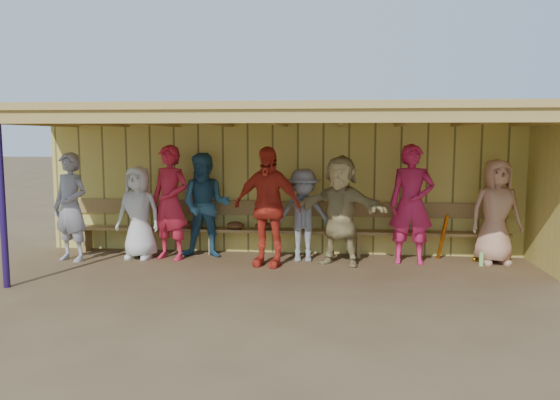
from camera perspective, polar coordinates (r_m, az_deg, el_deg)
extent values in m
plane|color=brown|center=(8.59, -0.24, -7.24)|extent=(90.00, 90.00, 0.00)
imported|color=gray|center=(9.67, -21.03, -0.69)|extent=(0.76, 0.61, 1.81)
imported|color=silver|center=(9.51, -14.55, -1.28)|extent=(0.82, 0.59, 1.57)
imported|color=#2E607E|center=(9.39, -7.79, -0.56)|extent=(0.90, 0.71, 1.79)
imported|color=red|center=(8.68, -1.34, -0.68)|extent=(1.20, 0.73, 1.91)
imported|color=gray|center=(9.04, 2.43, -1.59)|extent=(1.03, 0.64, 1.54)
imported|color=tan|center=(8.79, 6.30, -1.09)|extent=(1.72, 1.05, 1.77)
imported|color=#C61F4F|center=(9.07, 13.57, -0.44)|extent=(0.74, 0.52, 1.95)
imported|color=tan|center=(9.50, 21.64, -1.14)|extent=(0.91, 0.66, 1.71)
imported|color=red|center=(9.31, -11.41, -0.27)|extent=(0.81, 0.66, 1.93)
cube|color=#D8C85C|center=(9.72, 0.60, 1.56)|extent=(8.60, 0.20, 2.40)
cube|color=#D8C85C|center=(9.39, 26.50, 0.68)|extent=(0.20, 1.62, 2.40)
cube|color=tan|center=(8.35, -0.25, 9.31)|extent=(8.80, 3.20, 0.10)
cube|color=tan|center=(6.85, -1.60, 8.80)|extent=(8.80, 0.10, 0.18)
cube|color=tan|center=(9.53, -23.83, 7.58)|extent=(0.08, 3.00, 0.16)
cube|color=tan|center=(9.10, -18.57, 7.86)|extent=(0.08, 3.00, 0.16)
cube|color=tan|center=(8.75, -12.84, 8.10)|extent=(0.08, 3.00, 0.16)
cube|color=tan|center=(8.50, -6.70, 8.27)|extent=(0.08, 3.00, 0.16)
cube|color=tan|center=(8.34, -0.25, 8.35)|extent=(0.08, 3.00, 0.16)
cube|color=tan|center=(8.29, 6.36, 8.32)|extent=(0.08, 3.00, 0.16)
cube|color=tan|center=(8.36, 12.95, 8.18)|extent=(0.08, 3.00, 0.16)
cube|color=tan|center=(8.52, 19.37, 7.94)|extent=(0.08, 3.00, 0.16)
cube|color=tan|center=(8.79, 25.45, 7.62)|extent=(0.08, 3.00, 0.16)
cylinder|color=navy|center=(8.27, -27.05, -0.07)|extent=(0.09, 0.09, 2.40)
cube|color=#A48146|center=(9.53, 0.44, -3.24)|extent=(7.60, 0.32, 0.05)
cube|color=#A48146|center=(9.64, 0.53, -0.88)|extent=(7.60, 0.04, 0.26)
cube|color=#A48146|center=(10.54, -19.49, -3.92)|extent=(0.06, 0.29, 0.40)
cube|color=#A48146|center=(9.78, -7.14, -4.38)|extent=(0.06, 0.29, 0.40)
cube|color=#A48146|center=(9.54, 8.21, -4.67)|extent=(0.06, 0.29, 0.40)
cube|color=#A48146|center=(9.91, 21.70, -4.66)|extent=(0.06, 0.29, 0.40)
cylinder|color=orange|center=(9.47, 16.62, -3.74)|extent=(0.13, 0.41, 0.80)
sphere|color=gold|center=(9.65, 19.65, -5.84)|extent=(0.08, 0.08, 0.08)
ellipsoid|color=#593319|center=(9.76, -9.09, -2.55)|extent=(0.30, 0.24, 0.14)
ellipsoid|color=#593319|center=(9.51, -1.73, -2.70)|extent=(0.30, 0.24, 0.14)
ellipsoid|color=#593319|center=(9.59, -4.69, -2.65)|extent=(0.30, 0.24, 0.14)
cylinder|color=#89DC6E|center=(9.52, 5.29, -2.46)|extent=(0.07, 0.07, 0.22)
cylinder|color=orange|center=(9.61, 13.79, -2.54)|extent=(0.07, 0.07, 0.22)
cylinder|color=#92D96C|center=(9.36, 20.30, -5.81)|extent=(0.07, 0.07, 0.22)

